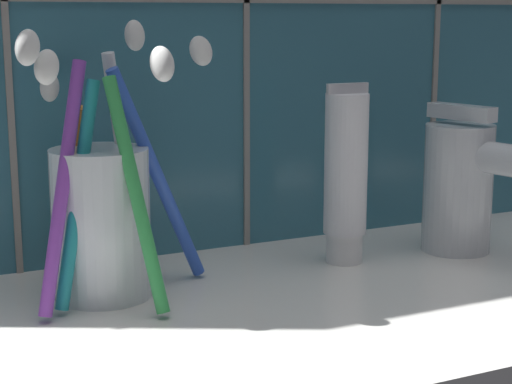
{
  "coord_description": "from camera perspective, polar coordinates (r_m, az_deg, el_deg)",
  "views": [
    {
      "loc": [
        -27.59,
        -49.41,
        21.22
      ],
      "look_at": [
        -2.89,
        2.65,
        9.25
      ],
      "focal_mm": 60.0,
      "sensor_mm": 36.0,
      "label": 1
    }
  ],
  "objects": [
    {
      "name": "sink_faucet",
      "position": [
        0.72,
        13.75,
        0.62
      ],
      "size": [
        5.76,
        11.52,
        12.12
      ],
      "rotation": [
        0.0,
        0.0,
        -1.34
      ],
      "color": "silver",
      "rests_on": "sink_counter"
    },
    {
      "name": "toothbrush_cup",
      "position": [
        0.59,
        -10.22,
        -1.21
      ],
      "size": [
        15.67,
        15.21,
        19.03
      ],
      "color": "silver",
      "rests_on": "sink_counter"
    },
    {
      "name": "toothpaste_tube",
      "position": [
        0.67,
        6.0,
        1.13
      ],
      "size": [
        3.54,
        3.38,
        14.13
      ],
      "color": "white",
      "rests_on": "sink_counter"
    },
    {
      "name": "sink_counter",
      "position": [
        0.6,
        3.61,
        -7.96
      ],
      "size": [
        75.96,
        30.33,
        2.0
      ],
      "primitive_type": "cube",
      "color": "silver",
      "rests_on": "ground"
    }
  ]
}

